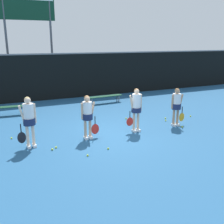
# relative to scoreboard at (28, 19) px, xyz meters

# --- Properties ---
(ground_plane) EXTENTS (140.00, 140.00, 0.00)m
(ground_plane) POSITION_rel_scoreboard_xyz_m (1.60, -9.15, -4.84)
(ground_plane) COLOR #235684
(fence_windscreen) EXTENTS (60.00, 0.08, 2.81)m
(fence_windscreen) POSITION_rel_scoreboard_xyz_m (1.60, -1.89, -3.42)
(fence_windscreen) COLOR black
(fence_windscreen) RESTS_ON ground_plane
(scoreboard) EXTENTS (3.36, 0.15, 6.24)m
(scoreboard) POSITION_rel_scoreboard_xyz_m (0.00, 0.00, 0.00)
(scoreboard) COLOR #515156
(scoreboard) RESTS_ON ground_plane
(bench_courtside) EXTENTS (2.12, 0.56, 0.44)m
(bench_courtside) POSITION_rel_scoreboard_xyz_m (-1.97, -4.58, -4.45)
(bench_courtside) COLOR #19472D
(bench_courtside) RESTS_ON ground_plane
(bench_far) EXTENTS (2.14, 0.47, 0.43)m
(bench_far) POSITION_rel_scoreboard_xyz_m (3.43, -4.13, -4.47)
(bench_far) COLOR #19472D
(bench_far) RESTS_ON ground_plane
(player_0) EXTENTS (0.67, 0.40, 1.76)m
(player_0) POSITION_rel_scoreboard_xyz_m (-1.41, -9.12, -3.80)
(player_0) COLOR beige
(player_0) RESTS_ON ground_plane
(player_1) EXTENTS (0.68, 0.39, 1.63)m
(player_1) POSITION_rel_scoreboard_xyz_m (0.65, -9.15, -3.88)
(player_1) COLOR tan
(player_1) RESTS_ON ground_plane
(player_2) EXTENTS (0.68, 0.39, 1.75)m
(player_2) POSITION_rel_scoreboard_xyz_m (2.65, -9.19, -3.80)
(player_2) COLOR beige
(player_2) RESTS_ON ground_plane
(player_3) EXTENTS (0.66, 0.39, 1.62)m
(player_3) POSITION_rel_scoreboard_xyz_m (4.57, -9.24, -3.88)
(player_3) COLOR tan
(player_3) RESTS_ON ground_plane
(tennis_ball_0) EXTENTS (0.07, 0.07, 0.07)m
(tennis_ball_0) POSITION_rel_scoreboard_xyz_m (6.07, -8.45, -4.81)
(tennis_ball_0) COLOR #CCE033
(tennis_ball_0) RESTS_ON ground_plane
(tennis_ball_1) EXTENTS (0.06, 0.06, 0.06)m
(tennis_ball_1) POSITION_rel_scoreboard_xyz_m (0.11, -10.63, -4.81)
(tennis_ball_1) COLOR #CCE033
(tennis_ball_1) RESTS_ON ground_plane
(tennis_ball_2) EXTENTS (0.07, 0.07, 0.07)m
(tennis_ball_2) POSITION_rel_scoreboard_xyz_m (-0.65, -9.58, -4.81)
(tennis_ball_2) COLOR #CCE033
(tennis_ball_2) RESTS_ON ground_plane
(tennis_ball_3) EXTENTS (0.07, 0.07, 0.07)m
(tennis_ball_3) POSITION_rel_scoreboard_xyz_m (0.92, -10.41, -4.81)
(tennis_ball_3) COLOR #CCE033
(tennis_ball_3) RESTS_ON ground_plane
(tennis_ball_4) EXTENTS (0.07, 0.07, 0.07)m
(tennis_ball_4) POSITION_rel_scoreboard_xyz_m (3.08, -7.52, -4.81)
(tennis_ball_4) COLOR #CCE033
(tennis_ball_4) RESTS_ON ground_plane
(tennis_ball_6) EXTENTS (0.06, 0.06, 0.06)m
(tennis_ball_6) POSITION_rel_scoreboard_xyz_m (-1.97, -8.03, -4.81)
(tennis_ball_6) COLOR #CCE033
(tennis_ball_6) RESTS_ON ground_plane
(tennis_ball_7) EXTENTS (0.07, 0.07, 0.07)m
(tennis_ball_7) POSITION_rel_scoreboard_xyz_m (4.77, -8.24, -4.81)
(tennis_ball_7) COLOR #CCE033
(tennis_ball_7) RESTS_ON ground_plane
(tennis_ball_8) EXTENTS (0.06, 0.06, 0.06)m
(tennis_ball_8) POSITION_rel_scoreboard_xyz_m (4.57, -8.54, -4.81)
(tennis_ball_8) COLOR #CCE033
(tennis_ball_8) RESTS_ON ground_plane
(tennis_ball_9) EXTENTS (0.07, 0.07, 0.07)m
(tennis_ball_9) POSITION_rel_scoreboard_xyz_m (-0.81, -9.70, -4.81)
(tennis_ball_9) COLOR #CCE033
(tennis_ball_9) RESTS_ON ground_plane
(tennis_ball_10) EXTENTS (0.07, 0.07, 0.07)m
(tennis_ball_10) POSITION_rel_scoreboard_xyz_m (4.67, -9.58, -4.81)
(tennis_ball_10) COLOR #CCE033
(tennis_ball_10) RESTS_ON ground_plane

